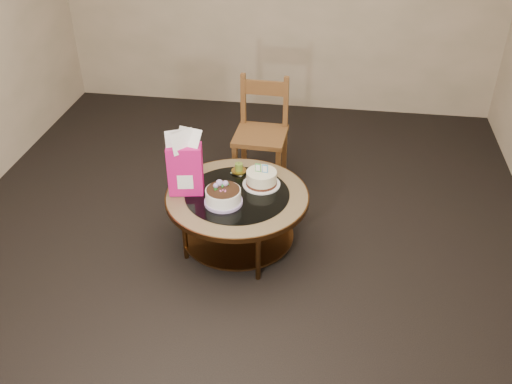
# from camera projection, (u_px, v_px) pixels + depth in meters

# --- Properties ---
(ground) EXTENTS (5.00, 5.00, 0.00)m
(ground) POSITION_uv_depth(u_px,v_px,m) (238.00, 244.00, 4.27)
(ground) COLOR black
(ground) RESTS_ON ground
(room_walls) EXTENTS (4.52, 5.02, 2.61)m
(room_walls) POSITION_uv_depth(u_px,v_px,m) (234.00, 44.00, 3.42)
(room_walls) COLOR #C9B198
(room_walls) RESTS_ON ground
(coffee_table) EXTENTS (1.02, 1.02, 0.46)m
(coffee_table) POSITION_uv_depth(u_px,v_px,m) (237.00, 203.00, 4.06)
(coffee_table) COLOR #583619
(coffee_table) RESTS_ON ground
(decorated_cake) EXTENTS (0.27, 0.27, 0.15)m
(decorated_cake) POSITION_uv_depth(u_px,v_px,m) (223.00, 197.00, 3.90)
(decorated_cake) COLOR #A48BC5
(decorated_cake) RESTS_ON coffee_table
(cream_cake) EXTENTS (0.27, 0.27, 0.17)m
(cream_cake) POSITION_uv_depth(u_px,v_px,m) (261.00, 179.00, 4.08)
(cream_cake) COLOR white
(cream_cake) RESTS_ON coffee_table
(gift_bag) EXTENTS (0.26, 0.20, 0.48)m
(gift_bag) POSITION_uv_depth(u_px,v_px,m) (185.00, 163.00, 3.91)
(gift_bag) COLOR #C11269
(gift_bag) RESTS_ON coffee_table
(pillar_candle) EXTENTS (0.13, 0.13, 0.09)m
(pillar_candle) POSITION_uv_depth(u_px,v_px,m) (239.00, 169.00, 4.24)
(pillar_candle) COLOR #CBBB53
(pillar_candle) RESTS_ON coffee_table
(dining_chair) EXTENTS (0.44, 0.44, 0.92)m
(dining_chair) POSITION_uv_depth(u_px,v_px,m) (261.00, 132.00, 4.78)
(dining_chair) COLOR brown
(dining_chair) RESTS_ON ground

